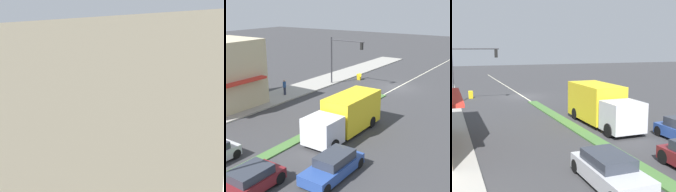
# 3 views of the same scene
# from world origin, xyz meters

# --- Properties ---
(ground_plane) EXTENTS (160.00, 160.00, 0.00)m
(ground_plane) POSITION_xyz_m (0.00, 18.00, 0.00)
(ground_plane) COLOR #38383A
(sidewalk_right) EXTENTS (4.00, 73.00, 0.12)m
(sidewalk_right) POSITION_xyz_m (9.00, 18.50, 0.06)
(sidewalk_right) COLOR #9E9B93
(sidewalk_right) RESTS_ON ground
(building_corner_store) EXTENTS (6.24, 7.58, 6.32)m
(building_corner_store) POSITION_xyz_m (10.93, 16.65, 3.28)
(building_corner_store) COLOR #C6B793
(building_corner_store) RESTS_ON sidewalk_right
(pedestrian) EXTENTS (0.34, 0.34, 1.66)m
(pedestrian) POSITION_xyz_m (8.65, 10.13, 1.00)
(pedestrian) COLOR #282D42
(pedestrian) RESTS_ON sidewalk_right
(delivery_truck) EXTENTS (2.44, 7.50, 2.87)m
(delivery_truck) POSITION_xyz_m (-2.20, 14.78, 1.47)
(delivery_truck) COLOR silver
(delivery_truck) RESTS_ON ground
(coupe_blue) EXTENTS (1.77, 4.32, 1.36)m
(coupe_blue) POSITION_xyz_m (-5.00, 20.45, 0.65)
(coupe_blue) COLOR #284793
(coupe_blue) RESTS_ON ground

